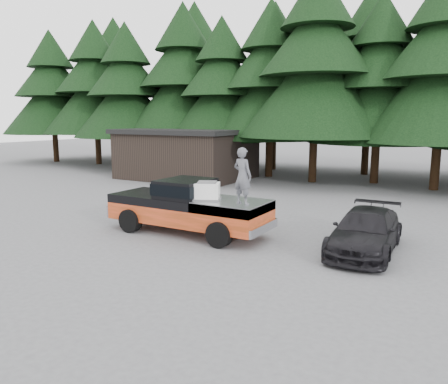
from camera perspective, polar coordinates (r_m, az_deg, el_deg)
The scene contains 8 objects.
ground at distance 15.16m, azimuth -3.22°, elevation -5.82°, with size 120.00×120.00×0.00m, color #515154.
pickup_truck at distance 15.49m, azimuth -4.67°, elevation -2.97°, with size 6.00×2.04×1.33m, color #E24924, non-canonical shape.
truck_cab at distance 15.36m, azimuth -5.02°, elevation 0.57°, with size 1.66×1.90×0.59m, color black.
air_compressor at distance 14.60m, azimuth -2.21°, elevation 0.05°, with size 0.80×0.67×0.55m, color white.
man_on_bed at distance 13.77m, azimuth 2.44°, elevation 2.11°, with size 0.66×0.43×1.81m, color #515259.
parked_car at distance 13.99m, azimuth 18.01°, elevation -4.90°, with size 1.79×4.41×1.28m, color black.
utility_building at distance 29.69m, azimuth -4.90°, elevation 5.05°, with size 8.40×6.40×3.30m.
treeline at distance 30.56m, azimuth 16.29°, elevation 16.22°, with size 60.15×16.05×17.50m.
Camera 1 is at (8.12, -12.14, 4.05)m, focal length 35.00 mm.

